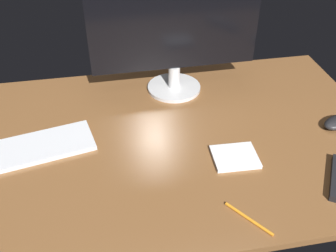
% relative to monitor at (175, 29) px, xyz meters
% --- Properties ---
extents(desk, '(1.40, 0.84, 0.02)m').
position_rel_monitor_xyz_m(desk, '(-0.11, -0.27, -0.23)').
color(desk, brown).
rests_on(desk, ground).
extents(monitor, '(0.56, 0.19, 0.42)m').
position_rel_monitor_xyz_m(monitor, '(0.00, 0.00, 0.00)').
color(monitor, silver).
rests_on(monitor, desk).
extents(keyboard, '(0.44, 0.22, 0.01)m').
position_rel_monitor_xyz_m(keyboard, '(-0.50, -0.26, -0.22)').
color(keyboard, silver).
rests_on(keyboard, desk).
extents(notepad, '(0.13, 0.11, 0.01)m').
position_rel_monitor_xyz_m(notepad, '(0.10, -0.39, -0.22)').
color(notepad, silver).
rests_on(notepad, desk).
extents(pen, '(0.08, 0.12, 0.01)m').
position_rel_monitor_xyz_m(pen, '(0.06, -0.61, -0.22)').
color(pen, orange).
rests_on(pen, desk).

